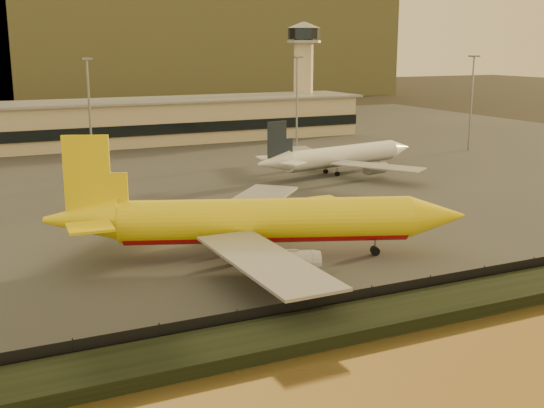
{
  "coord_description": "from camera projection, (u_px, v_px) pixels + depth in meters",
  "views": [
    {
      "loc": [
        -38.22,
        -72.01,
        28.25
      ],
      "look_at": [
        1.79,
        12.0,
        6.51
      ],
      "focal_mm": 45.0,
      "sensor_mm": 36.0,
      "label": 1
    }
  ],
  "objects": [
    {
      "name": "perimeter_fence",
      "position": [
        356.0,
        299.0,
        74.01
      ],
      "size": [
        300.0,
        0.05,
        2.2
      ],
      "primitive_type": "cube",
      "color": "black",
      "rests_on": "tarmac"
    },
    {
      "name": "dhl_cargo_jet",
      "position": [
        259.0,
        222.0,
        91.08
      ],
      "size": [
        54.49,
        51.62,
        16.88
      ],
      "rotation": [
        0.0,
        0.0,
        -0.37
      ],
      "color": "yellow",
      "rests_on": "tarmac"
    },
    {
      "name": "white_narrowbody_jet",
      "position": [
        340.0,
        157.0,
        151.78
      ],
      "size": [
        44.52,
        42.82,
        12.85
      ],
      "rotation": [
        0.0,
        0.0,
        0.2
      ],
      "color": "white",
      "rests_on": "tarmac"
    },
    {
      "name": "apron_light_masts",
      "position": [
        205.0,
        102.0,
        154.39
      ],
      "size": [
        152.2,
        12.2,
        25.4
      ],
      "color": "slate",
      "rests_on": "tarmac"
    },
    {
      "name": "terminal_building",
      "position": [
        43.0,
        127.0,
        188.62
      ],
      "size": [
        202.0,
        25.0,
        12.6
      ],
      "color": "#C8B68B",
      "rests_on": "tarmac"
    },
    {
      "name": "tarmac",
      "position": [
        122.0,
        161.0,
        169.24
      ],
      "size": [
        320.0,
        220.0,
        0.2
      ],
      "primitive_type": "cube",
      "color": "#2D2D2D",
      "rests_on": "ground"
    },
    {
      "name": "control_tower",
      "position": [
        303.0,
        66.0,
        225.29
      ],
      "size": [
        11.2,
        11.2,
        35.5
      ],
      "color": "#C8B68B",
      "rests_on": "tarmac"
    },
    {
      "name": "gse_vehicle_yellow",
      "position": [
        321.0,
        203.0,
        120.05
      ],
      "size": [
        4.49,
        2.12,
        2.0
      ],
      "primitive_type": "cube",
      "rotation": [
        0.0,
        0.0,
        0.03
      ],
      "color": "yellow",
      "rests_on": "tarmac"
    },
    {
      "name": "ground",
      "position": [
        300.0,
        275.0,
        85.74
      ],
      "size": [
        900.0,
        900.0,
        0.0
      ],
      "primitive_type": "plane",
      "color": "black",
      "rests_on": "ground"
    },
    {
      "name": "gse_vehicle_white",
      "position": [
        164.0,
        209.0,
        115.52
      ],
      "size": [
        4.13,
        2.21,
        1.78
      ],
      "primitive_type": "cube",
      "rotation": [
        0.0,
        0.0,
        0.11
      ],
      "color": "white",
      "rests_on": "tarmac"
    },
    {
      "name": "embankment",
      "position": [
        376.0,
        318.0,
        70.63
      ],
      "size": [
        320.0,
        7.0,
        1.4
      ],
      "primitive_type": "cube",
      "color": "black",
      "rests_on": "ground"
    }
  ]
}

